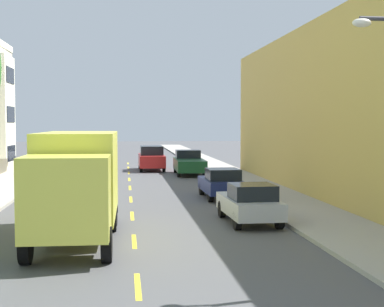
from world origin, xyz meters
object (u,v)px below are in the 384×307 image
parked_hatchback_navy (221,183)px  parked_sedan_white (84,152)px  delivery_box_truck (77,180)px  parked_hatchback_silver (250,203)px  parked_hatchback_burgundy (56,173)px  parked_pickup_forest (189,163)px  moving_red_sedan (151,158)px

parked_hatchback_navy → parked_sedan_white: (-8.84, 30.96, -0.01)m
delivery_box_truck → parked_hatchback_silver: bearing=20.3°
parked_hatchback_burgundy → parked_sedan_white: (-0.04, 24.21, -0.01)m
delivery_box_truck → parked_hatchback_navy: 11.33m
delivery_box_truck → parked_hatchback_navy: bearing=56.3°
parked_hatchback_silver → parked_pickup_forest: bearing=90.0°
parked_sedan_white → parked_pickup_forest: parked_pickup_forest is taller
parked_hatchback_burgundy → parked_sedan_white: parked_hatchback_burgundy is taller
parked_sedan_white → parked_hatchback_burgundy: bearing=-89.9°
parked_hatchback_navy → parked_pickup_forest: parked_pickup_forest is taller
delivery_box_truck → moving_red_sedan: 26.80m
parked_hatchback_navy → parked_hatchback_silver: bearing=-91.1°
parked_hatchback_navy → parked_hatchback_burgundy: same height
parked_hatchback_silver → parked_sedan_white: 39.05m
parked_hatchback_burgundy → delivery_box_truck: bearing=-81.1°
delivery_box_truck → parked_hatchback_silver: delivery_box_truck is taller
parked_hatchback_navy → parked_hatchback_burgundy: (-8.80, 6.75, 0.00)m
delivery_box_truck → parked_hatchback_navy: (6.26, 9.37, -1.18)m
parked_hatchback_navy → parked_pickup_forest: bearing=90.5°
parked_hatchback_navy → parked_sedan_white: parked_hatchback_navy is taller
parked_hatchback_silver → parked_sedan_white: parked_hatchback_silver is taller
parked_hatchback_navy → moving_red_sedan: 17.37m
parked_sedan_white → moving_red_sedan: size_ratio=0.94×
parked_hatchback_burgundy → moving_red_sedan: moving_red_sedan is taller
parked_pickup_forest → parked_sedan_white: bearing=116.2°
parked_hatchback_navy → parked_hatchback_silver: 7.10m
parked_hatchback_navy → parked_hatchback_silver: same height
parked_hatchback_navy → moving_red_sedan: size_ratio=0.84×
parked_sedan_white → delivery_box_truck: bearing=-86.3°
parked_hatchback_navy → parked_sedan_white: bearing=105.9°
parked_hatchback_navy → parked_hatchback_silver: (-0.13, -7.10, 0.00)m
parked_hatchback_burgundy → parked_pickup_forest: bearing=36.8°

